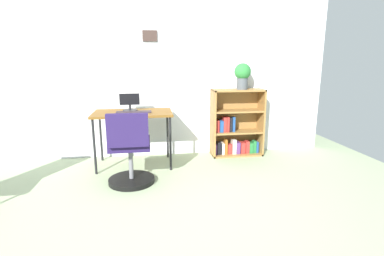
# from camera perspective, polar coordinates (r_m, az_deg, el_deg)

# --- Properties ---
(ground_plane) EXTENTS (6.24, 6.24, 0.00)m
(ground_plane) POSITION_cam_1_polar(r_m,az_deg,el_deg) (2.48, -6.85, -20.13)
(ground_plane) COLOR #9CAC85
(wall_back) EXTENTS (5.20, 0.12, 2.47)m
(wall_back) POSITION_cam_1_polar(r_m,az_deg,el_deg) (4.24, -8.31, 11.17)
(wall_back) COLOR silver
(wall_back) RESTS_ON ground_plane
(desk) EXTENTS (1.00, 0.59, 0.72)m
(desk) POSITION_cam_1_polar(r_m,az_deg,el_deg) (3.84, -11.46, 2.23)
(desk) COLOR brown
(desk) RESTS_ON ground_plane
(monitor) EXTENTS (0.26, 0.19, 0.23)m
(monitor) POSITION_cam_1_polar(r_m,az_deg,el_deg) (3.91, -12.06, 4.80)
(monitor) COLOR #262628
(monitor) RESTS_ON desk
(keyboard) EXTENTS (0.44, 0.12, 0.02)m
(keyboard) POSITION_cam_1_polar(r_m,az_deg,el_deg) (3.76, -11.28, 3.07)
(keyboard) COLOR #31272D
(keyboard) RESTS_ON desk
(office_chair) EXTENTS (0.52, 0.55, 0.84)m
(office_chair) POSITION_cam_1_polar(r_m,az_deg,el_deg) (3.28, -11.99, -4.96)
(office_chair) COLOR black
(office_chair) RESTS_ON ground_plane
(bookshelf_low) EXTENTS (0.74, 0.30, 0.97)m
(bookshelf_low) POSITION_cam_1_polar(r_m,az_deg,el_deg) (4.33, 8.42, 0.33)
(bookshelf_low) COLOR olive
(bookshelf_low) RESTS_ON ground_plane
(potted_plant_on_shelf) EXTENTS (0.23, 0.23, 0.36)m
(potted_plant_on_shelf) POSITION_cam_1_polar(r_m,az_deg,el_deg) (4.20, 9.84, 10.27)
(potted_plant_on_shelf) COLOR #474C51
(potted_plant_on_shelf) RESTS_ON bookshelf_low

